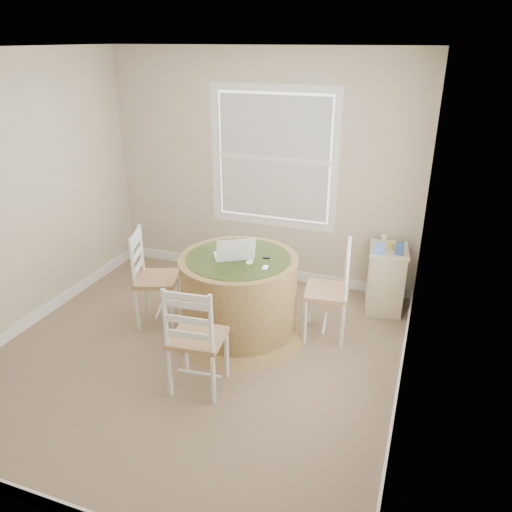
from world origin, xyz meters
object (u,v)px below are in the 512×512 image
(chair_left, at_px, (157,278))
(laptop, at_px, (234,254))
(chair_right, at_px, (327,291))
(round_table, at_px, (239,293))
(corner_chest, at_px, (386,279))
(chair_near, at_px, (198,337))

(chair_left, bearing_deg, laptop, -105.95)
(chair_right, bearing_deg, round_table, -80.16)
(chair_left, distance_m, corner_chest, 2.37)
(chair_left, height_order, corner_chest, chair_left)
(laptop, bearing_deg, round_table, 165.97)
(laptop, height_order, corner_chest, laptop)
(chair_right, height_order, laptop, laptop)
(chair_right, distance_m, corner_chest, 0.88)
(chair_near, relative_size, chair_right, 1.00)
(chair_near, distance_m, corner_chest, 2.26)
(chair_near, bearing_deg, chair_left, -49.40)
(chair_left, xyz_separation_m, corner_chest, (2.12, 1.05, -0.13))
(round_table, relative_size, corner_chest, 1.90)
(round_table, bearing_deg, laptop, -169.84)
(chair_left, relative_size, laptop, 2.07)
(chair_left, bearing_deg, chair_right, -98.59)
(round_table, height_order, corner_chest, round_table)
(chair_left, bearing_deg, chair_near, -153.26)
(chair_near, distance_m, chair_right, 1.38)
(chair_near, bearing_deg, round_table, -95.84)
(round_table, bearing_deg, chair_near, -98.08)
(chair_near, xyz_separation_m, corner_chest, (1.27, 1.86, -0.13))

